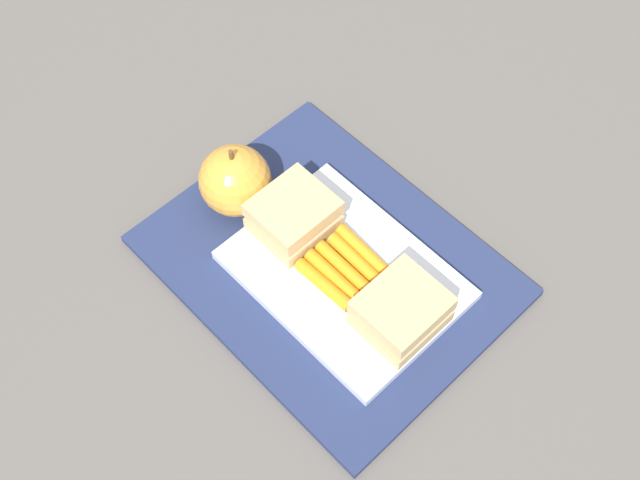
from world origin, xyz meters
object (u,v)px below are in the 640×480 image
at_px(sandwich_half_right, 293,215).
at_px(apple, 235,180).
at_px(sandwich_half_left, 401,311).
at_px(food_tray, 345,275).
at_px(carrot_sticks_bundle, 345,269).

height_order(sandwich_half_right, apple, apple).
bearing_deg(apple, sandwich_half_left, -175.72).
xyz_separation_m(food_tray, apple, (0.15, 0.02, 0.03)).
relative_size(sandwich_half_left, sandwich_half_right, 1.00).
distance_m(food_tray, sandwich_half_left, 0.08).
xyz_separation_m(food_tray, carrot_sticks_bundle, (0.00, 0.00, 0.01)).
height_order(sandwich_half_right, carrot_sticks_bundle, sandwich_half_right).
distance_m(food_tray, carrot_sticks_bundle, 0.01).
height_order(carrot_sticks_bundle, apple, apple).
xyz_separation_m(sandwich_half_left, apple, (0.23, 0.02, 0.01)).
xyz_separation_m(sandwich_half_right, carrot_sticks_bundle, (-0.08, 0.00, -0.02)).
bearing_deg(sandwich_half_right, apple, 13.11).
relative_size(carrot_sticks_bundle, apple, 0.88).
relative_size(food_tray, sandwich_half_right, 2.88).
xyz_separation_m(sandwich_half_left, carrot_sticks_bundle, (0.08, 0.00, -0.02)).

